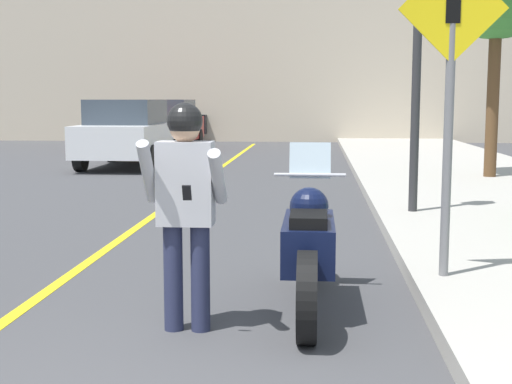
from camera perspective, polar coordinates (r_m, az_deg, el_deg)
road_center_line at (r=9.50m, az=-9.62°, el=-2.88°), size 0.12×36.00×0.01m
building_backdrop at (r=29.25m, az=1.40°, el=13.25°), size 28.00×1.20×9.32m
motorcycle at (r=5.74m, az=4.23°, el=-4.39°), size 0.62×2.25×1.31m
person_biker at (r=5.13m, az=-5.66°, el=-0.17°), size 0.59×0.46×1.66m
crossing_sign at (r=6.29m, az=15.26°, el=8.21°), size 0.91×0.08×2.73m
traffic_light at (r=9.96m, az=12.83°, el=12.59°), size 0.26×0.30×3.52m
parked_car_white at (r=18.22m, az=-10.18°, el=4.70°), size 1.88×4.20×1.68m
parked_car_red at (r=24.31m, az=-7.08°, el=5.41°), size 1.88×4.20×1.68m
parked_car_black at (r=30.57m, az=-5.15°, el=5.83°), size 1.88×4.20×1.68m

